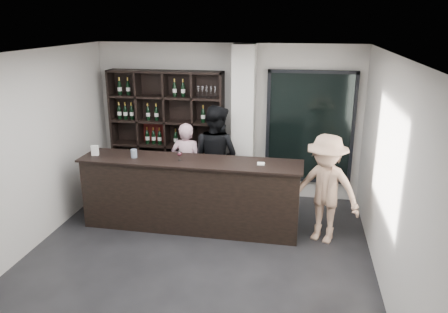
% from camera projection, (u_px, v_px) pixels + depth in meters
% --- Properties ---
extents(floor, '(5.00, 5.50, 0.01)m').
position_uv_depth(floor, '(194.00, 264.00, 6.19)').
color(floor, black).
rests_on(floor, ground).
extents(wine_shelf, '(2.20, 0.35, 2.40)m').
position_uv_depth(wine_shelf, '(167.00, 133.00, 8.42)').
color(wine_shelf, black).
rests_on(wine_shelf, floor).
extents(structural_column, '(0.40, 0.40, 2.90)m').
position_uv_depth(structural_column, '(244.00, 125.00, 8.00)').
color(structural_column, silver).
rests_on(structural_column, floor).
extents(glass_panel, '(1.60, 0.08, 2.10)m').
position_uv_depth(glass_panel, '(310.00, 128.00, 8.02)').
color(glass_panel, black).
rests_on(glass_panel, floor).
extents(tasting_counter, '(3.57, 0.73, 1.18)m').
position_uv_depth(tasting_counter, '(191.00, 194.00, 7.09)').
color(tasting_counter, black).
rests_on(tasting_counter, floor).
extents(taster_pink, '(0.57, 0.38, 1.56)m').
position_uv_depth(taster_pink, '(187.00, 165.00, 7.93)').
color(taster_pink, '#CEA0AD').
rests_on(taster_pink, floor).
extents(taster_black, '(1.13, 1.03, 1.88)m').
position_uv_depth(taster_black, '(216.00, 156.00, 7.88)').
color(taster_black, black).
rests_on(taster_black, floor).
extents(customer, '(1.26, 1.02, 1.70)m').
position_uv_depth(customer, '(325.00, 189.00, 6.61)').
color(customer, tan).
rests_on(customer, floor).
extents(wine_glass, '(0.08, 0.08, 0.18)m').
position_uv_depth(wine_glass, '(180.00, 155.00, 6.87)').
color(wine_glass, white).
rests_on(wine_glass, tasting_counter).
extents(spit_cup, '(0.10, 0.10, 0.13)m').
position_uv_depth(spit_cup, '(134.00, 153.00, 7.02)').
color(spit_cup, silver).
rests_on(spit_cup, tasting_counter).
extents(napkin_stack, '(0.12, 0.12, 0.02)m').
position_uv_depth(napkin_stack, '(261.00, 164.00, 6.71)').
color(napkin_stack, white).
rests_on(napkin_stack, tasting_counter).
extents(card_stand, '(0.12, 0.07, 0.17)m').
position_uv_depth(card_stand, '(95.00, 150.00, 7.13)').
color(card_stand, white).
rests_on(card_stand, tasting_counter).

